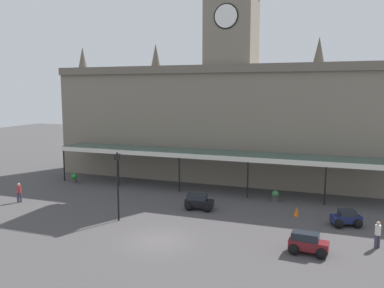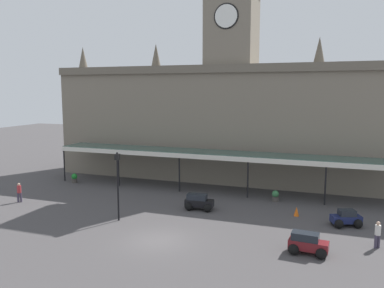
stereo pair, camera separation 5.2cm
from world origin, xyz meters
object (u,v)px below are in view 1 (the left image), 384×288
(traffic_cone, at_px, (296,211))
(planter_by_canopy, at_px, (74,178))
(pedestrian_beside_cars, at_px, (378,233))
(car_navy_sedan, at_px, (346,219))
(victorian_lamppost, at_px, (118,179))
(pedestrian_near_entrance, at_px, (19,192))
(car_black_estate, at_px, (199,203))
(car_maroon_estate, at_px, (308,245))
(planter_forecourt_centre, at_px, (275,196))

(traffic_cone, relative_size, planter_by_canopy, 0.74)
(pedestrian_beside_cars, relative_size, planter_by_canopy, 1.74)
(car_navy_sedan, xyz_separation_m, victorian_lamppost, (-15.75, -4.39, 2.66))
(pedestrian_near_entrance, height_order, planter_by_canopy, pedestrian_near_entrance)
(victorian_lamppost, xyz_separation_m, traffic_cone, (12.25, 5.52, -2.80))
(traffic_cone, distance_m, planter_by_canopy, 22.99)
(car_black_estate, bearing_deg, car_maroon_estate, -34.39)
(car_maroon_estate, distance_m, pedestrian_beside_cars, 4.58)
(car_maroon_estate, bearing_deg, car_navy_sedan, 69.11)
(car_black_estate, distance_m, car_navy_sedan, 11.05)
(car_navy_sedan, xyz_separation_m, planter_by_canopy, (-26.23, 4.56, -0.01))
(pedestrian_near_entrance, distance_m, traffic_cone, 23.13)
(planter_forecourt_centre, bearing_deg, planter_by_canopy, -179.78)
(car_navy_sedan, height_order, pedestrian_near_entrance, pedestrian_near_entrance)
(victorian_lamppost, bearing_deg, car_maroon_estate, -6.29)
(car_black_estate, bearing_deg, pedestrian_beside_cars, -16.14)
(car_maroon_estate, bearing_deg, pedestrian_beside_cars, 30.79)
(car_maroon_estate, distance_m, car_black_estate, 10.67)
(victorian_lamppost, bearing_deg, car_black_estate, 43.95)
(car_navy_sedan, distance_m, planter_by_canopy, 26.63)
(pedestrian_beside_cars, relative_size, traffic_cone, 2.34)
(traffic_cone, bearing_deg, pedestrian_beside_cars, -41.95)
(car_maroon_estate, xyz_separation_m, pedestrian_near_entrance, (-24.00, 2.82, 0.34))
(car_black_estate, relative_size, car_navy_sedan, 1.04)
(car_maroon_estate, relative_size, pedestrian_beside_cars, 1.39)
(pedestrian_near_entrance, height_order, traffic_cone, pedestrian_near_entrance)
(car_maroon_estate, relative_size, planter_by_canopy, 2.41)
(car_black_estate, distance_m, pedestrian_beside_cars, 13.26)
(car_maroon_estate, bearing_deg, car_black_estate, 145.61)
(car_black_estate, height_order, car_navy_sedan, car_black_estate)
(pedestrian_near_entrance, height_order, planter_forecourt_centre, pedestrian_near_entrance)
(car_navy_sedan, height_order, planter_forecourt_centre, car_navy_sedan)
(car_navy_sedan, height_order, traffic_cone, car_navy_sedan)
(victorian_lamppost, bearing_deg, planter_by_canopy, 139.50)
(car_black_estate, height_order, traffic_cone, car_black_estate)
(car_navy_sedan, bearing_deg, pedestrian_near_entrance, -173.36)
(car_maroon_estate, distance_m, planter_forecourt_centre, 11.04)
(pedestrian_near_entrance, bearing_deg, car_navy_sedan, 6.64)
(car_navy_sedan, height_order, planter_by_canopy, car_navy_sedan)
(pedestrian_near_entrance, relative_size, traffic_cone, 2.34)
(car_black_estate, height_order, planter_forecourt_centre, car_black_estate)
(pedestrian_beside_cars, bearing_deg, planter_by_canopy, 163.82)
(victorian_lamppost, relative_size, planter_by_canopy, 5.32)
(pedestrian_near_entrance, height_order, pedestrian_beside_cars, same)
(car_maroon_estate, relative_size, car_navy_sedan, 1.04)
(car_navy_sedan, bearing_deg, pedestrian_beside_cars, -64.52)
(pedestrian_near_entrance, relative_size, planter_by_canopy, 1.74)
(car_black_estate, distance_m, pedestrian_near_entrance, 15.53)
(car_maroon_estate, xyz_separation_m, planter_by_canopy, (-23.99, 10.44, -0.07))
(pedestrian_near_entrance, distance_m, planter_forecourt_centre, 22.04)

